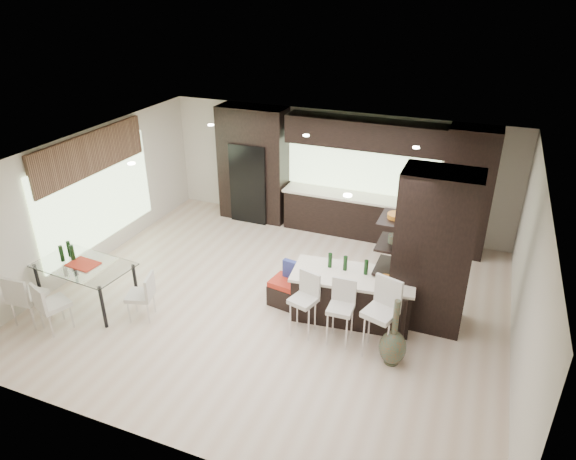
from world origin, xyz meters
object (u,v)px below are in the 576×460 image
at_px(stool_mid, 340,319).
at_px(chair_end, 141,298).
at_px(stool_left, 303,311).
at_px(bench, 304,297).
at_px(kitchen_island, 352,296).
at_px(chair_far, 29,300).
at_px(stool_right, 379,326).
at_px(dining_table, 87,284).
at_px(chair_near, 54,307).
at_px(floor_vase, 394,332).

bearing_deg(stool_mid, chair_end, -171.21).
bearing_deg(chair_end, stool_mid, -97.38).
distance_m(stool_left, bench, 0.71).
height_order(kitchen_island, chair_far, chair_far).
bearing_deg(chair_far, bench, 21.56).
relative_size(stool_mid, stool_right, 0.86).
distance_m(bench, chair_far, 4.64).
xyz_separation_m(kitchen_island, chair_far, (-5.00, -2.15, 0.02)).
relative_size(dining_table, chair_near, 2.03).
xyz_separation_m(stool_left, chair_near, (-3.85, -1.41, -0.02)).
height_order(stool_mid, chair_end, stool_mid).
relative_size(dining_table, chair_far, 1.88).
distance_m(stool_left, chair_end, 2.79).
distance_m(kitchen_island, chair_far, 5.44).
bearing_deg(stool_mid, floor_vase, -13.02).
bearing_deg(stool_left, stool_mid, 16.08).
distance_m(bench, chair_near, 4.17).
height_order(bench, chair_far, chair_far).
height_order(floor_vase, chair_near, floor_vase).
xyz_separation_m(stool_right, bench, (-1.47, 0.67, -0.27)).
bearing_deg(dining_table, chair_far, -118.49).
xyz_separation_m(kitchen_island, chair_near, (-4.47, -2.14, -0.01)).
height_order(kitchen_island, floor_vase, floor_vase).
relative_size(stool_left, stool_right, 0.86).
bearing_deg(stool_left, stool_right, 14.61).
height_order(bench, chair_end, chair_end).
bearing_deg(chair_far, kitchen_island, 18.42).
distance_m(stool_mid, floor_vase, 0.91).
relative_size(kitchen_island, chair_near, 2.45).
xyz_separation_m(chair_near, chair_end, (1.13, 0.78, -0.02)).
relative_size(stool_left, chair_far, 0.98).
bearing_deg(bench, dining_table, -151.62).
height_order(stool_right, dining_table, stool_right).
distance_m(stool_mid, stool_right, 0.63).
relative_size(stool_left, chair_near, 1.06).
height_order(dining_table, chair_near, chair_near).
distance_m(bench, chair_end, 2.80).
bearing_deg(chair_end, kitchen_island, -85.88).
bearing_deg(stool_right, chair_end, -153.84).
distance_m(stool_mid, dining_table, 4.52).
relative_size(kitchen_island, dining_table, 1.21).
distance_m(bench, dining_table, 3.85).
xyz_separation_m(kitchen_island, stool_right, (0.62, -0.76, 0.09)).
xyz_separation_m(stool_left, chair_far, (-4.38, -1.42, 0.01)).
xyz_separation_m(stool_right, dining_table, (-5.10, -0.60, -0.11)).
relative_size(stool_right, dining_table, 0.61).
bearing_deg(floor_vase, chair_end, -173.87).
bearing_deg(chair_end, floor_vase, -101.90).
bearing_deg(kitchen_island, stool_right, -57.45).
xyz_separation_m(kitchen_island, dining_table, (-4.47, -1.36, -0.02)).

